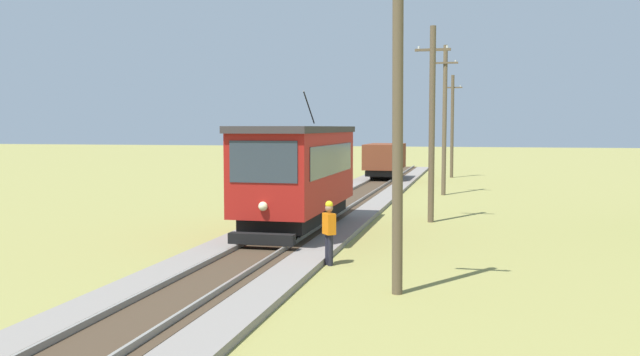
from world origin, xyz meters
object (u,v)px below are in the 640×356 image
at_px(gravel_pile, 329,173).
at_px(second_worker, 246,200).
at_px(freight_car, 385,159).
at_px(utility_pole_far, 445,119).
at_px(red_tram, 298,172).
at_px(utility_pole_near_tram, 398,112).
at_px(track_worker, 329,230).
at_px(utility_pole_mid, 432,123).
at_px(utility_pole_distant, 452,125).

height_order(gravel_pile, second_worker, second_worker).
distance_m(freight_car, utility_pole_far, 9.77).
height_order(red_tram, second_worker, red_tram).
height_order(utility_pole_near_tram, utility_pole_far, utility_pole_far).
xyz_separation_m(red_tram, track_worker, (2.23, -5.08, -1.21)).
distance_m(utility_pole_mid, utility_pole_far, 11.18).
xyz_separation_m(utility_pole_distant, gravel_pile, (-7.94, -6.67, -3.28)).
bearing_deg(red_tram, freight_car, 90.01).
distance_m(utility_pole_distant, second_worker, 27.84).
xyz_separation_m(red_tram, gravel_pile, (-3.52, 21.51, -1.55)).
relative_size(freight_car, track_worker, 2.91).
bearing_deg(utility_pole_distant, gravel_pile, -139.94).
distance_m(red_tram, utility_pole_near_tram, 9.37).
height_order(freight_car, track_worker, freight_car).
bearing_deg(gravel_pile, red_tram, -80.70).
xyz_separation_m(gravel_pile, second_worker, (1.08, -20.15, 0.34)).
height_order(track_worker, second_worker, same).
bearing_deg(gravel_pile, utility_pole_near_tram, -74.96).
distance_m(utility_pole_near_tram, track_worker, 4.83).
bearing_deg(track_worker, utility_pole_far, -135.18).
bearing_deg(utility_pole_far, red_tram, -106.22).
xyz_separation_m(utility_pole_near_tram, second_worker, (-6.86, 9.39, -3.14)).
bearing_deg(gravel_pile, utility_pole_far, -38.58).
xyz_separation_m(red_tram, utility_pole_mid, (4.41, 4.00, 1.78)).
distance_m(red_tram, utility_pole_far, 15.94).
bearing_deg(red_tram, second_worker, 150.94).
distance_m(utility_pole_mid, second_worker, 7.93).
bearing_deg(utility_pole_near_tram, track_worker, 126.53).
relative_size(red_tram, utility_pole_far, 1.02).
bearing_deg(red_tram, utility_pole_mid, 42.18).
relative_size(utility_pole_far, second_worker, 4.68).
bearing_deg(utility_pole_near_tram, red_tram, 118.79).
height_order(utility_pole_mid, second_worker, utility_pole_mid).
xyz_separation_m(utility_pole_distant, second_worker, (-6.86, -26.82, -2.94)).
relative_size(utility_pole_distant, track_worker, 4.29).
bearing_deg(utility_pole_near_tram, gravel_pile, 105.04).
xyz_separation_m(utility_pole_distant, track_worker, (-2.19, -33.26, -2.94)).
bearing_deg(utility_pole_distant, utility_pole_far, -90.00).
bearing_deg(utility_pole_distant, freight_car, -133.10).
xyz_separation_m(freight_car, second_worker, (-2.44, -22.10, -0.57)).
height_order(utility_pole_mid, gravel_pile, utility_pole_mid).
bearing_deg(track_worker, freight_car, -124.55).
bearing_deg(track_worker, utility_pole_distant, -132.78).
height_order(utility_pole_near_tram, track_worker, utility_pole_near_tram).
bearing_deg(utility_pole_far, second_worker, -116.39).
bearing_deg(second_worker, track_worker, -74.70).
distance_m(utility_pole_near_tram, gravel_pile, 30.78).
distance_m(freight_car, gravel_pile, 4.13).
bearing_deg(utility_pole_distant, track_worker, -93.76).
bearing_deg(utility_pole_far, utility_pole_distant, 90.00).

